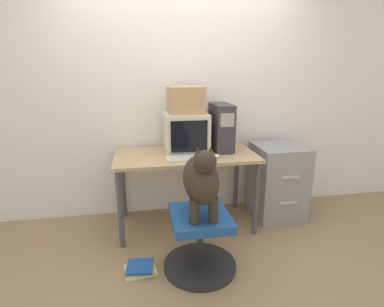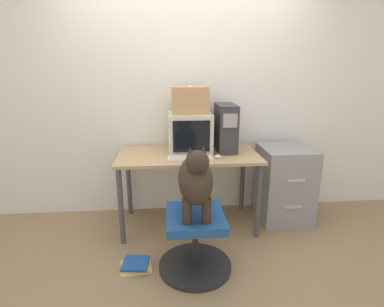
{
  "view_description": "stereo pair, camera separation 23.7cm",
  "coord_description": "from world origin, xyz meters",
  "px_view_note": "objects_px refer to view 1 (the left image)",
  "views": [
    {
      "loc": [
        -0.44,
        -2.46,
        1.59
      ],
      "look_at": [
        0.01,
        0.05,
        0.87
      ],
      "focal_mm": 28.0,
      "sensor_mm": 36.0,
      "label": 1
    },
    {
      "loc": [
        -0.21,
        -2.5,
        1.59
      ],
      "look_at": [
        0.01,
        0.05,
        0.87
      ],
      "focal_mm": 28.0,
      "sensor_mm": 36.0,
      "label": 2
    }
  ],
  "objects_px": {
    "crt_monitor": "(186,132)",
    "filing_cabinet": "(278,181)",
    "keyboard": "(189,158)",
    "pc_tower": "(221,127)",
    "cardboard_box": "(186,100)",
    "office_chair": "(200,241)",
    "book_stack_floor": "(140,269)",
    "dog": "(201,179)"
  },
  "relations": [
    {
      "from": "crt_monitor",
      "to": "dog",
      "type": "bearing_deg",
      "value": -91.86
    },
    {
      "from": "office_chair",
      "to": "book_stack_floor",
      "type": "xyz_separation_m",
      "value": [
        -0.48,
        0.03,
        -0.22
      ]
    },
    {
      "from": "crt_monitor",
      "to": "book_stack_floor",
      "type": "distance_m",
      "value": 1.35
    },
    {
      "from": "office_chair",
      "to": "cardboard_box",
      "type": "relative_size",
      "value": 1.72
    },
    {
      "from": "crt_monitor",
      "to": "book_stack_floor",
      "type": "relative_size",
      "value": 1.6
    },
    {
      "from": "pc_tower",
      "to": "book_stack_floor",
      "type": "relative_size",
      "value": 1.76
    },
    {
      "from": "keyboard",
      "to": "office_chair",
      "type": "height_order",
      "value": "keyboard"
    },
    {
      "from": "pc_tower",
      "to": "keyboard",
      "type": "xyz_separation_m",
      "value": [
        -0.38,
        -0.3,
        -0.22
      ]
    },
    {
      "from": "keyboard",
      "to": "dog",
      "type": "distance_m",
      "value": 0.56
    },
    {
      "from": "crt_monitor",
      "to": "dog",
      "type": "distance_m",
      "value": 0.88
    },
    {
      "from": "dog",
      "to": "cardboard_box",
      "type": "height_order",
      "value": "cardboard_box"
    },
    {
      "from": "keyboard",
      "to": "filing_cabinet",
      "type": "bearing_deg",
      "value": 13.46
    },
    {
      "from": "pc_tower",
      "to": "book_stack_floor",
      "type": "bearing_deg",
      "value": -137.29
    },
    {
      "from": "filing_cabinet",
      "to": "cardboard_box",
      "type": "bearing_deg",
      "value": 176.11
    },
    {
      "from": "office_chair",
      "to": "filing_cabinet",
      "type": "height_order",
      "value": "filing_cabinet"
    },
    {
      "from": "cardboard_box",
      "to": "crt_monitor",
      "type": "bearing_deg",
      "value": -90.0
    },
    {
      "from": "book_stack_floor",
      "to": "keyboard",
      "type": "bearing_deg",
      "value": 45.81
    },
    {
      "from": "book_stack_floor",
      "to": "filing_cabinet",
      "type": "bearing_deg",
      "value": 26.34
    },
    {
      "from": "pc_tower",
      "to": "keyboard",
      "type": "height_order",
      "value": "pc_tower"
    },
    {
      "from": "pc_tower",
      "to": "dog",
      "type": "bearing_deg",
      "value": -114.59
    },
    {
      "from": "cardboard_box",
      "to": "office_chair",
      "type": "bearing_deg",
      "value": -91.9
    },
    {
      "from": "pc_tower",
      "to": "filing_cabinet",
      "type": "relative_size",
      "value": 0.59
    },
    {
      "from": "book_stack_floor",
      "to": "crt_monitor",
      "type": "bearing_deg",
      "value": 57.96
    },
    {
      "from": "office_chair",
      "to": "cardboard_box",
      "type": "bearing_deg",
      "value": 88.1
    },
    {
      "from": "keyboard",
      "to": "book_stack_floor",
      "type": "relative_size",
      "value": 1.54
    },
    {
      "from": "cardboard_box",
      "to": "keyboard",
      "type": "bearing_deg",
      "value": -93.5
    },
    {
      "from": "crt_monitor",
      "to": "filing_cabinet",
      "type": "distance_m",
      "value": 1.16
    },
    {
      "from": "office_chair",
      "to": "book_stack_floor",
      "type": "distance_m",
      "value": 0.53
    },
    {
      "from": "crt_monitor",
      "to": "keyboard",
      "type": "height_order",
      "value": "crt_monitor"
    },
    {
      "from": "office_chair",
      "to": "cardboard_box",
      "type": "height_order",
      "value": "cardboard_box"
    },
    {
      "from": "crt_monitor",
      "to": "cardboard_box",
      "type": "height_order",
      "value": "cardboard_box"
    },
    {
      "from": "filing_cabinet",
      "to": "book_stack_floor",
      "type": "xyz_separation_m",
      "value": [
        -1.52,
        -0.75,
        -0.37
      ]
    },
    {
      "from": "crt_monitor",
      "to": "filing_cabinet",
      "type": "bearing_deg",
      "value": -3.67
    },
    {
      "from": "filing_cabinet",
      "to": "book_stack_floor",
      "type": "relative_size",
      "value": 2.98
    },
    {
      "from": "pc_tower",
      "to": "office_chair",
      "type": "bearing_deg",
      "value": -115.18
    },
    {
      "from": "cardboard_box",
      "to": "book_stack_floor",
      "type": "height_order",
      "value": "cardboard_box"
    },
    {
      "from": "book_stack_floor",
      "to": "office_chair",
      "type": "bearing_deg",
      "value": -3.13
    },
    {
      "from": "crt_monitor",
      "to": "filing_cabinet",
      "type": "relative_size",
      "value": 0.54
    },
    {
      "from": "pc_tower",
      "to": "filing_cabinet",
      "type": "bearing_deg",
      "value": -4.97
    },
    {
      "from": "office_chair",
      "to": "book_stack_floor",
      "type": "relative_size",
      "value": 2.23
    },
    {
      "from": "pc_tower",
      "to": "filing_cabinet",
      "type": "distance_m",
      "value": 0.89
    },
    {
      "from": "keyboard",
      "to": "cardboard_box",
      "type": "bearing_deg",
      "value": 86.5
    }
  ]
}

